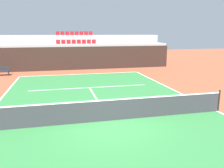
# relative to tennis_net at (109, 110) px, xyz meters

# --- Properties ---
(ground_plane) EXTENTS (80.00, 80.00, 0.00)m
(ground_plane) POSITION_rel_tennis_net_xyz_m (0.00, 0.00, -0.51)
(ground_plane) COLOR brown
(court_surface) EXTENTS (11.00, 24.00, 0.01)m
(court_surface) POSITION_rel_tennis_net_xyz_m (0.00, 0.00, -0.50)
(court_surface) COLOR #2D7238
(court_surface) RESTS_ON ground_plane
(baseline_far) EXTENTS (11.00, 0.10, 0.00)m
(baseline_far) POSITION_rel_tennis_net_xyz_m (0.00, 11.95, -0.50)
(baseline_far) COLOR white
(baseline_far) RESTS_ON court_surface
(sideline_right) EXTENTS (0.10, 24.00, 0.00)m
(sideline_right) POSITION_rel_tennis_net_xyz_m (5.45, 0.00, -0.50)
(sideline_right) COLOR white
(sideline_right) RESTS_ON court_surface
(service_line_far) EXTENTS (8.26, 0.10, 0.00)m
(service_line_far) POSITION_rel_tennis_net_xyz_m (0.00, 6.40, -0.50)
(service_line_far) COLOR white
(service_line_far) RESTS_ON court_surface
(centre_service_line) EXTENTS (0.10, 6.40, 0.00)m
(centre_service_line) POSITION_rel_tennis_net_xyz_m (0.00, 3.20, -0.50)
(centre_service_line) COLOR white
(centre_service_line) RESTS_ON court_surface
(back_wall) EXTENTS (20.07, 0.30, 2.38)m
(back_wall) POSITION_rel_tennis_net_xyz_m (0.00, 14.89, 0.68)
(back_wall) COLOR black
(back_wall) RESTS_ON ground_plane
(stands_tier_lower) EXTENTS (20.07, 2.40, 2.63)m
(stands_tier_lower) POSITION_rel_tennis_net_xyz_m (0.00, 16.24, 0.80)
(stands_tier_lower) COLOR #9E9E99
(stands_tier_lower) RESTS_ON ground_plane
(stands_tier_upper) EXTENTS (20.07, 2.40, 3.53)m
(stands_tier_upper) POSITION_rel_tennis_net_xyz_m (0.00, 18.64, 1.26)
(stands_tier_upper) COLOR #9E9E99
(stands_tier_upper) RESTS_ON ground_plane
(seating_row_lower) EXTENTS (4.32, 0.44, 0.44)m
(seating_row_lower) POSITION_rel_tennis_net_xyz_m (0.00, 16.34, 2.24)
(seating_row_lower) COLOR maroon
(seating_row_lower) RESTS_ON stands_tier_lower
(seating_row_upper) EXTENTS (4.32, 0.44, 0.44)m
(seating_row_upper) POSITION_rel_tennis_net_xyz_m (0.00, 18.74, 3.15)
(seating_row_upper) COLOR maroon
(seating_row_upper) RESTS_ON stands_tier_upper
(tennis_net) EXTENTS (11.08, 0.08, 1.07)m
(tennis_net) POSITION_rel_tennis_net_xyz_m (0.00, 0.00, 0.00)
(tennis_net) COLOR black
(tennis_net) RESTS_ON court_surface
(player_bench) EXTENTS (1.50, 0.40, 0.85)m
(player_bench) POSITION_rel_tennis_net_xyz_m (-7.09, 12.90, -0.00)
(player_bench) COLOR #232328
(player_bench) RESTS_ON ground_plane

